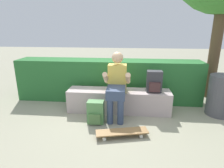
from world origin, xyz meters
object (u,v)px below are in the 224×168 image
skateboard_near_person (122,132)px  person_skater (117,83)px  backpack_on_bench (154,82)px  trash_bin (222,95)px  backpack_on_ground (96,113)px  bench_main (119,101)px

skateboard_near_person → person_skater: bearing=100.9°
person_skater → backpack_on_bench: 0.72m
backpack_on_bench → person_skater: bearing=-164.0°
person_skater → trash_bin: 1.99m
person_skater → backpack_on_ground: (-0.34, -0.32, -0.44)m
bench_main → backpack_on_ground: (-0.37, -0.52, -0.02)m
trash_bin → skateboard_near_person: bearing=-152.3°
skateboard_near_person → bench_main: bearing=96.9°
skateboard_near_person → backpack_on_ground: backpack_on_ground is taller
skateboard_near_person → backpack_on_bench: 1.20m
bench_main → skateboard_near_person: (0.11, -0.92, -0.14)m
bench_main → person_skater: (-0.03, -0.21, 0.42)m
skateboard_near_person → backpack_on_ground: size_ratio=2.06×
skateboard_near_person → backpack_on_bench: size_ratio=2.06×
bench_main → trash_bin: (1.93, 0.04, 0.17)m
person_skater → trash_bin: (1.95, 0.24, -0.25)m
skateboard_near_person → backpack_on_ground: 0.63m
bench_main → backpack_on_ground: bearing=-124.8°
bench_main → backpack_on_bench: size_ratio=4.97×
person_skater → skateboard_near_person: size_ratio=1.44×
skateboard_near_person → trash_bin: (1.82, 0.95, 0.31)m
skateboard_near_person → backpack_on_bench: bearing=58.6°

